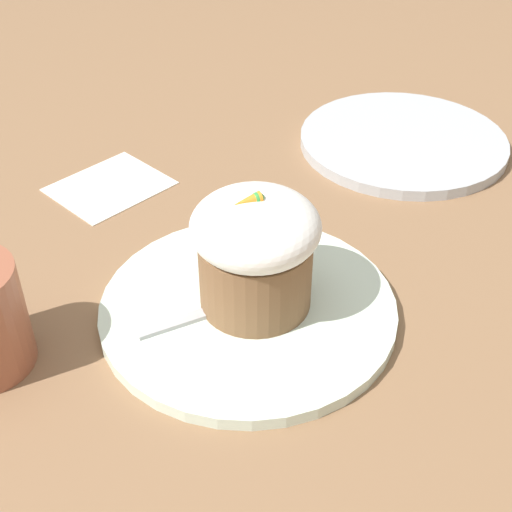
{
  "coord_description": "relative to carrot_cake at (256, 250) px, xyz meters",
  "views": [
    {
      "loc": [
        0.18,
        0.41,
        0.4
      ],
      "look_at": [
        -0.01,
        0.0,
        0.06
      ],
      "focal_mm": 50.0,
      "sensor_mm": 36.0,
      "label": 1
    }
  ],
  "objects": [
    {
      "name": "dessert_plate",
      "position": [
        0.01,
        -0.0,
        -0.06
      ],
      "size": [
        0.25,
        0.25,
        0.01
      ],
      "color": "silver",
      "rests_on": "ground_plane"
    },
    {
      "name": "side_plate",
      "position": [
        -0.27,
        -0.19,
        -0.06
      ],
      "size": [
        0.24,
        0.24,
        0.01
      ],
      "color": "#B2B7BC",
      "rests_on": "ground_plane"
    },
    {
      "name": "paper_napkin",
      "position": [
        0.06,
        -0.24,
        -0.06
      ],
      "size": [
        0.14,
        0.13,
        0.0
      ],
      "color": "white",
      "rests_on": "ground_plane"
    },
    {
      "name": "ground_plane",
      "position": [
        0.01,
        -0.0,
        -0.06
      ],
      "size": [
        4.0,
        4.0,
        0.0
      ],
      "primitive_type": "plane",
      "color": "#846042"
    },
    {
      "name": "spoon",
      "position": [
        0.03,
        0.0,
        -0.05
      ],
      "size": [
        0.11,
        0.03,
        0.01
      ],
      "color": "#B7B7BC",
      "rests_on": "dessert_plate"
    },
    {
      "name": "carrot_cake",
      "position": [
        0.0,
        0.0,
        0.0
      ],
      "size": [
        0.1,
        0.1,
        0.11
      ],
      "color": "brown",
      "rests_on": "dessert_plate"
    }
  ]
}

